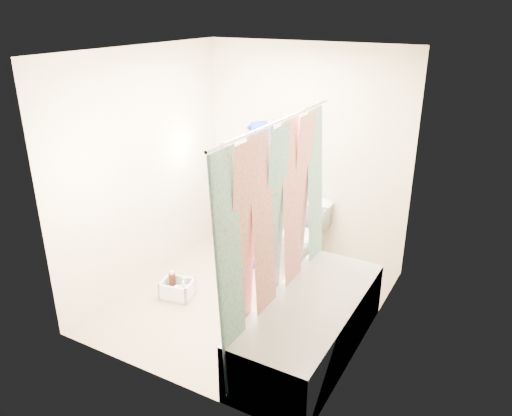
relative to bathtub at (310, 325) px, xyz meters
The scene contains 14 objects.
floor 0.99m from the bathtub, 153.43° to the left, with size 2.60×2.60×0.00m, color gray.
ceiling 2.33m from the bathtub, 153.43° to the left, with size 2.40×2.60×0.02m, color white.
wall_back 2.14m from the bathtub, 116.23° to the left, with size 2.40×0.02×2.40m, color beige.
wall_front 1.54m from the bathtub, 134.17° to the right, with size 2.40×0.02×2.40m, color beige.
wall_left 2.29m from the bathtub, 168.29° to the left, with size 0.02×2.60×2.40m, color beige.
wall_right 1.08m from the bathtub, 50.53° to the left, with size 0.02×2.60×2.40m, color beige.
bathtub is the anchor object (origin of this frame).
curtain_rod 1.71m from the bathtub, behind, with size 0.02×0.02×1.90m, color silver.
shower_curtain 0.82m from the bathtub, behind, with size 0.06×1.75×1.80m, color white.
toilet 1.51m from the bathtub, 116.11° to the left, with size 0.40×0.70×0.72m, color white.
tank_lid 1.41m from the bathtub, 118.13° to the left, with size 0.44×0.19×0.03m, color white.
tank_internals 1.75m from the bathtub, 114.59° to the left, with size 0.18×0.06×0.23m.
plumber 1.75m from the bathtub, 135.11° to the left, with size 0.60×0.39×1.63m, color navy.
cleaning_caddy 1.51m from the bathtub, behind, with size 0.35×0.30×0.23m.
Camera 1 is at (2.15, -3.69, 2.76)m, focal length 35.00 mm.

